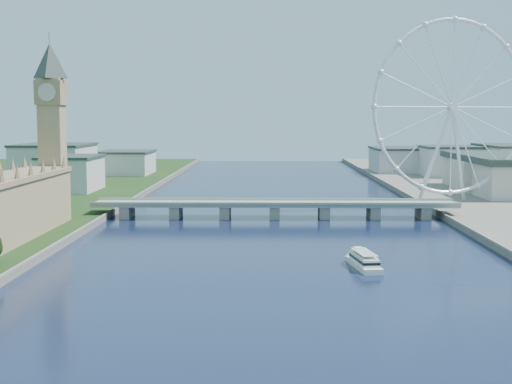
{
  "coord_description": "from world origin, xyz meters",
  "views": [
    {
      "loc": [
        -3.86,
        -129.57,
        60.84
      ],
      "look_at": [
        -9.72,
        210.0,
        25.3
      ],
      "focal_mm": 50.0,
      "sensor_mm": 36.0,
      "label": 1
    }
  ],
  "objects": [
    {
      "name": "westminster_bridge",
      "position": [
        0.0,
        300.0,
        6.63
      ],
      "size": [
        220.0,
        22.0,
        9.5
      ],
      "color": "gray",
      "rests_on": "ground"
    },
    {
      "name": "tour_boat_far",
      "position": [
        35.53,
        162.68,
        0.0
      ],
      "size": [
        8.61,
        25.86,
        5.57
      ],
      "primitive_type": null,
      "rotation": [
        0.0,
        0.0,
        -0.09
      ],
      "color": "white",
      "rests_on": "ground"
    },
    {
      "name": "tour_boat_near",
      "position": [
        35.23,
        156.09,
        0.0
      ],
      "size": [
        12.63,
        32.59,
        7.03
      ],
      "primitive_type": null,
      "rotation": [
        0.0,
        0.0,
        0.14
      ],
      "color": "white",
      "rests_on": "ground"
    },
    {
      "name": "london_eye",
      "position": [
        119.98,
        355.08,
        67.52
      ],
      "size": [
        113.6,
        39.12,
        124.3
      ],
      "color": "silver",
      "rests_on": "ground"
    },
    {
      "name": "county_hall",
      "position": [
        175.0,
        430.0,
        0.0
      ],
      "size": [
        54.0,
        144.0,
        35.0
      ],
      "primitive_type": null,
      "color": "beige",
      "rests_on": "ground"
    },
    {
      "name": "big_ben",
      "position": [
        -128.0,
        278.0,
        66.57
      ],
      "size": [
        20.02,
        20.02,
        110.0
      ],
      "color": "tan",
      "rests_on": "ground"
    },
    {
      "name": "city_skyline",
      "position": [
        39.22,
        560.08,
        16.96
      ],
      "size": [
        505.0,
        280.0,
        32.0
      ],
      "color": "beige",
      "rests_on": "ground"
    }
  ]
}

